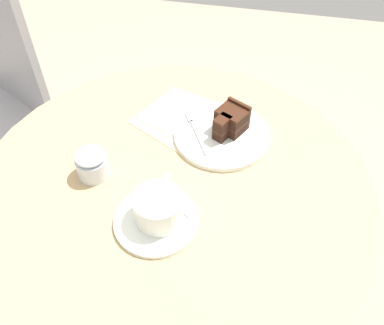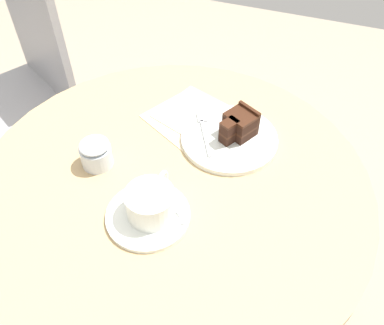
% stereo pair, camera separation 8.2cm
% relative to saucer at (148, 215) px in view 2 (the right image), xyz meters
% --- Properties ---
extents(ground_plane, '(4.40, 4.40, 0.01)m').
position_rel_saucer_xyz_m(ground_plane, '(0.10, -0.01, -0.71)').
color(ground_plane, gray).
rests_on(ground_plane, ground).
extents(cafe_table, '(0.83, 0.83, 0.71)m').
position_rel_saucer_xyz_m(cafe_table, '(0.10, -0.01, -0.12)').
color(cafe_table, tan).
rests_on(cafe_table, ground).
extents(saucer, '(0.16, 0.16, 0.01)m').
position_rel_saucer_xyz_m(saucer, '(0.00, 0.00, 0.00)').
color(saucer, silver).
rests_on(saucer, cafe_table).
extents(coffee_cup, '(0.13, 0.09, 0.06)m').
position_rel_saucer_xyz_m(coffee_cup, '(0.01, -0.01, 0.04)').
color(coffee_cup, silver).
rests_on(coffee_cup, saucer).
extents(teaspoon, '(0.07, 0.09, 0.00)m').
position_rel_saucer_xyz_m(teaspoon, '(0.03, -0.05, 0.01)').
color(teaspoon, silver).
rests_on(teaspoon, saucer).
extents(cake_plate, '(0.22, 0.22, 0.01)m').
position_rel_saucer_xyz_m(cake_plate, '(0.26, -0.09, 0.00)').
color(cake_plate, silver).
rests_on(cake_plate, cafe_table).
extents(cake_slice, '(0.09, 0.08, 0.06)m').
position_rel_saucer_xyz_m(cake_slice, '(0.27, -0.10, 0.04)').
color(cake_slice, black).
rests_on(cake_slice, cake_plate).
extents(fork, '(0.14, 0.09, 0.00)m').
position_rel_saucer_xyz_m(fork, '(0.26, -0.02, 0.01)').
color(fork, silver).
rests_on(fork, cake_plate).
extents(napkin, '(0.23, 0.23, 0.00)m').
position_rel_saucer_xyz_m(napkin, '(0.30, 0.02, -0.00)').
color(napkin, beige).
rests_on(napkin, cafe_table).
extents(cafe_chair, '(0.52, 0.52, 0.91)m').
position_rel_saucer_xyz_m(cafe_chair, '(0.47, 0.68, -0.17)').
color(cafe_chair, '#9E9EA3').
rests_on(cafe_chair, ground).
extents(sugar_pot, '(0.07, 0.07, 0.06)m').
position_rel_saucer_xyz_m(sugar_pot, '(0.09, 0.16, 0.03)').
color(sugar_pot, silver).
rests_on(sugar_pot, cafe_table).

